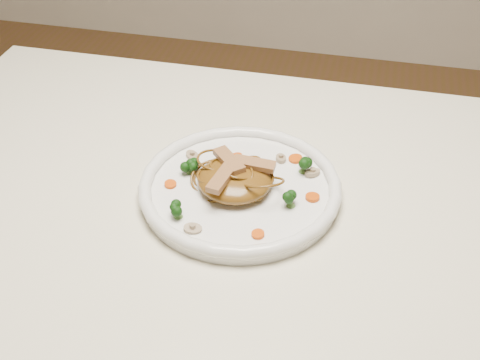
# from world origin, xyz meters

# --- Properties ---
(table) EXTENTS (1.20, 0.80, 0.75)m
(table) POSITION_xyz_m (0.00, 0.00, 0.65)
(table) COLOR beige
(table) RESTS_ON ground
(plate) EXTENTS (0.40, 0.40, 0.02)m
(plate) POSITION_xyz_m (-0.00, 0.01, 0.76)
(plate) COLOR white
(plate) RESTS_ON table
(noodle_mound) EXTENTS (0.12, 0.12, 0.04)m
(noodle_mound) POSITION_xyz_m (-0.01, 0.01, 0.78)
(noodle_mound) COLOR brown
(noodle_mound) RESTS_ON plate
(chicken_a) EXTENTS (0.06, 0.02, 0.01)m
(chicken_a) POSITION_xyz_m (0.02, 0.03, 0.80)
(chicken_a) COLOR #A5774D
(chicken_a) RESTS_ON noodle_mound
(chicken_b) EXTENTS (0.06, 0.06, 0.01)m
(chicken_b) POSITION_xyz_m (-0.02, 0.03, 0.80)
(chicken_b) COLOR #A5774D
(chicken_b) RESTS_ON noodle_mound
(chicken_c) EXTENTS (0.03, 0.07, 0.01)m
(chicken_c) POSITION_xyz_m (-0.02, -0.02, 0.80)
(chicken_c) COLOR #A5774D
(chicken_c) RESTS_ON noodle_mound
(broccoli_0) EXTENTS (0.03, 0.03, 0.03)m
(broccoli_0) POSITION_xyz_m (0.09, 0.07, 0.78)
(broccoli_0) COLOR #11330A
(broccoli_0) RESTS_ON plate
(broccoli_1) EXTENTS (0.03, 0.03, 0.03)m
(broccoli_1) POSITION_xyz_m (-0.09, 0.03, 0.78)
(broccoli_1) COLOR #11330A
(broccoli_1) RESTS_ON plate
(broccoli_2) EXTENTS (0.03, 0.03, 0.03)m
(broccoli_2) POSITION_xyz_m (-0.07, -0.07, 0.78)
(broccoli_2) COLOR #11330A
(broccoli_2) RESTS_ON plate
(broccoli_3) EXTENTS (0.04, 0.04, 0.03)m
(broccoli_3) POSITION_xyz_m (0.08, -0.01, 0.78)
(broccoli_3) COLOR #11330A
(broccoli_3) RESTS_ON plate
(carrot_0) EXTENTS (0.02, 0.02, 0.00)m
(carrot_0) POSITION_xyz_m (0.07, 0.10, 0.77)
(carrot_0) COLOR #E75908
(carrot_0) RESTS_ON plate
(carrot_1) EXTENTS (0.02, 0.02, 0.00)m
(carrot_1) POSITION_xyz_m (-0.11, -0.01, 0.77)
(carrot_1) COLOR #E75908
(carrot_1) RESTS_ON plate
(carrot_2) EXTENTS (0.03, 0.03, 0.00)m
(carrot_2) POSITION_xyz_m (0.11, 0.01, 0.77)
(carrot_2) COLOR #E75908
(carrot_2) RESTS_ON plate
(carrot_3) EXTENTS (0.02, 0.02, 0.00)m
(carrot_3) POSITION_xyz_m (-0.02, 0.09, 0.77)
(carrot_3) COLOR #E75908
(carrot_3) RESTS_ON plate
(carrot_4) EXTENTS (0.02, 0.02, 0.00)m
(carrot_4) POSITION_xyz_m (0.05, -0.08, 0.77)
(carrot_4) COLOR #E75908
(carrot_4) RESTS_ON plate
(mushroom_0) EXTENTS (0.03, 0.03, 0.01)m
(mushroom_0) POSITION_xyz_m (-0.05, -0.09, 0.77)
(mushroom_0) COLOR tan
(mushroom_0) RESTS_ON plate
(mushroom_1) EXTENTS (0.04, 0.04, 0.01)m
(mushroom_1) POSITION_xyz_m (0.10, 0.07, 0.77)
(mushroom_1) COLOR tan
(mushroom_1) RESTS_ON plate
(mushroom_2) EXTENTS (0.03, 0.03, 0.01)m
(mushroom_2) POSITION_xyz_m (-0.09, 0.07, 0.77)
(mushroom_2) COLOR tan
(mushroom_2) RESTS_ON plate
(mushroom_3) EXTENTS (0.03, 0.03, 0.01)m
(mushroom_3) POSITION_xyz_m (0.05, 0.10, 0.77)
(mushroom_3) COLOR tan
(mushroom_3) RESTS_ON plate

